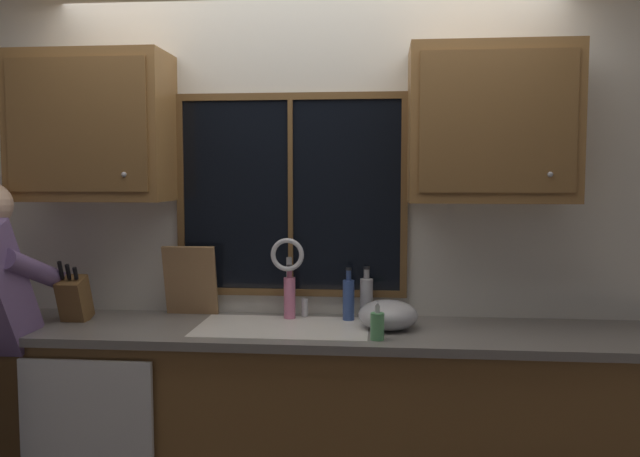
# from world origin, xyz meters

# --- Properties ---
(back_wall) EXTENTS (5.95, 0.12, 2.55)m
(back_wall) POSITION_xyz_m (0.00, 0.06, 1.27)
(back_wall) COLOR silver
(back_wall) RESTS_ON floor
(window_glass) EXTENTS (1.10, 0.02, 0.95)m
(window_glass) POSITION_xyz_m (-0.08, -0.01, 1.52)
(window_glass) COLOR black
(window_frame_top) EXTENTS (1.17, 0.02, 0.04)m
(window_frame_top) POSITION_xyz_m (-0.08, -0.02, 2.02)
(window_frame_top) COLOR brown
(window_frame_bottom) EXTENTS (1.17, 0.02, 0.04)m
(window_frame_bottom) POSITION_xyz_m (-0.08, -0.02, 1.03)
(window_frame_bottom) COLOR brown
(window_frame_left) EXTENTS (0.03, 0.02, 0.95)m
(window_frame_left) POSITION_xyz_m (-0.64, -0.02, 1.52)
(window_frame_left) COLOR brown
(window_frame_right) EXTENTS (0.03, 0.02, 0.95)m
(window_frame_right) POSITION_xyz_m (0.49, -0.02, 1.52)
(window_frame_right) COLOR brown
(window_mullion_center) EXTENTS (0.02, 0.02, 0.95)m
(window_mullion_center) POSITION_xyz_m (-0.08, -0.02, 1.52)
(window_mullion_center) COLOR brown
(lower_cabinet_run) EXTENTS (3.55, 0.58, 0.88)m
(lower_cabinet_run) POSITION_xyz_m (0.00, -0.29, 0.44)
(lower_cabinet_run) COLOR brown
(lower_cabinet_run) RESTS_ON floor
(countertop) EXTENTS (3.61, 0.62, 0.04)m
(countertop) POSITION_xyz_m (0.00, -0.31, 0.90)
(countertop) COLOR slate
(countertop) RESTS_ON lower_cabinet_run
(dishwasher_front) EXTENTS (0.60, 0.02, 0.74)m
(dishwasher_front) POSITION_xyz_m (-0.90, -0.61, 0.46)
(dishwasher_front) COLOR white
(upper_cabinet_left) EXTENTS (0.76, 0.36, 0.72)m
(upper_cabinet_left) POSITION_xyz_m (-1.04, -0.17, 1.86)
(upper_cabinet_left) COLOR olive
(upper_cabinet_right) EXTENTS (0.76, 0.36, 0.72)m
(upper_cabinet_right) POSITION_xyz_m (0.88, -0.17, 1.86)
(upper_cabinet_right) COLOR olive
(sink) EXTENTS (0.80, 0.46, 0.21)m
(sink) POSITION_xyz_m (-0.08, -0.30, 0.82)
(sink) COLOR white
(sink) RESTS_ON lower_cabinet_run
(faucet) EXTENTS (0.18, 0.09, 0.40)m
(faucet) POSITION_xyz_m (-0.07, -0.12, 1.17)
(faucet) COLOR silver
(faucet) RESTS_ON countertop
(knife_block) EXTENTS (0.12, 0.18, 0.32)m
(knife_block) POSITION_xyz_m (-1.10, -0.28, 1.03)
(knife_block) COLOR brown
(knife_block) RESTS_ON countertop
(cutting_board) EXTENTS (0.27, 0.09, 0.36)m
(cutting_board) POSITION_xyz_m (-0.58, -0.09, 1.10)
(cutting_board) COLOR #997047
(cutting_board) RESTS_ON countertop
(mixing_bowl) EXTENTS (0.27, 0.27, 0.14)m
(mixing_bowl) POSITION_xyz_m (0.41, -0.28, 0.98)
(mixing_bowl) COLOR #B7B7BC
(mixing_bowl) RESTS_ON countertop
(soap_dispenser) EXTENTS (0.06, 0.07, 0.16)m
(soap_dispenser) POSITION_xyz_m (0.36, -0.50, 0.98)
(soap_dispenser) COLOR #59A566
(soap_dispenser) RESTS_ON countertop
(bottle_green_glass) EXTENTS (0.06, 0.06, 0.27)m
(bottle_green_glass) POSITION_xyz_m (-0.07, -0.12, 1.03)
(bottle_green_glass) COLOR pink
(bottle_green_glass) RESTS_ON countertop
(bottle_tall_clear) EXTENTS (0.06, 0.06, 0.26)m
(bottle_tall_clear) POSITION_xyz_m (0.22, -0.13, 1.03)
(bottle_tall_clear) COLOR #334C8C
(bottle_tall_clear) RESTS_ON countertop
(bottle_amber_small) EXTENTS (0.06, 0.06, 0.26)m
(bottle_amber_small) POSITION_xyz_m (0.31, -0.06, 1.03)
(bottle_amber_small) COLOR #B7B7BC
(bottle_amber_small) RESTS_ON countertop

